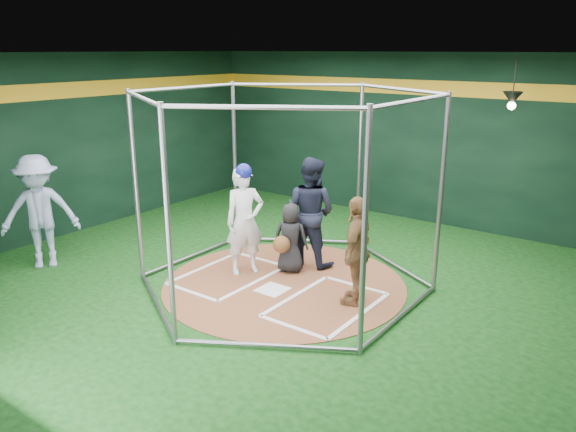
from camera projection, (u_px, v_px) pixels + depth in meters
The scene contains 12 objects.
room_shell at pixel (284, 175), 8.33m from camera, with size 10.10×9.10×3.53m.
clay_disc at pixel (284, 284), 8.83m from camera, with size 3.80×3.80×0.01m, color brown.
home_plate at pixel (273, 290), 8.59m from camera, with size 0.43×0.43×0.01m, color white.
batter_box_left at pixel (229, 275), 9.17m from camera, with size 1.17×1.77×0.01m.
batter_box_right at pixel (327, 304), 8.09m from camera, with size 1.17×1.77×0.01m.
batting_cage at pixel (284, 192), 8.40m from camera, with size 4.05×4.67×3.00m.
pendant_lamp_near at pixel (512, 99), 9.59m from camera, with size 0.34×0.34×0.90m.
batter_figure at pixel (245, 219), 9.04m from camera, with size 0.69×0.76×1.82m.
visitor_leopard at pixel (357, 251), 7.97m from camera, with size 0.93×0.39×1.59m, color #AD7E4A.
catcher_figure at pixel (290, 238), 9.15m from camera, with size 0.67×0.67×1.16m.
umpire at pixel (311, 211), 9.41m from camera, with size 0.90×0.70×1.85m, color black.
bystander_blue at pixel (39, 212), 9.32m from camera, with size 1.24×0.71×1.92m, color #8F9EBD.
Camera 1 is at (4.86, -6.55, 3.56)m, focal length 35.00 mm.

